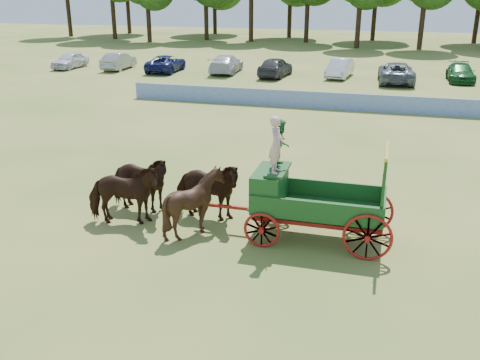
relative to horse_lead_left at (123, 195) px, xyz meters
name	(u,v)px	position (x,y,z in m)	size (l,w,h in m)	color
ground	(293,233)	(5.32, 0.78, -1.01)	(160.00, 160.00, 0.00)	#9A8245
horse_lead_left	(123,195)	(0.00, 0.00, 0.00)	(1.09, 2.40, 2.02)	#331C0E
horse_lead_right	(139,183)	(0.00, 1.10, 0.00)	(1.09, 2.40, 2.02)	#331C0E
horse_wheel_left	(195,203)	(2.40, 0.00, 0.00)	(1.64, 1.84, 2.03)	#331C0E
horse_wheel_right	(206,190)	(2.40, 1.10, 0.00)	(1.09, 2.40, 2.02)	#331C0E
farm_dray	(295,188)	(5.37, 0.56, 0.59)	(6.00, 2.00, 3.81)	#A11015
sponsor_banner	(328,101)	(4.32, 18.78, -0.49)	(26.00, 0.08, 1.05)	#1B4397
parked_cars	(307,68)	(1.13, 30.64, -0.25)	(46.76, 7.28, 1.64)	silver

